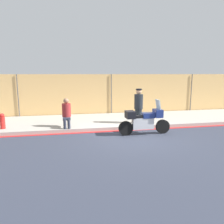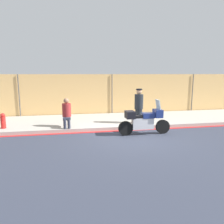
% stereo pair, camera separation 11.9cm
% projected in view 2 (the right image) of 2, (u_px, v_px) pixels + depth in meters
% --- Properties ---
extents(ground_plane, '(120.00, 120.00, 0.00)m').
position_uv_depth(ground_plane, '(133.00, 137.00, 8.99)').
color(ground_plane, '#333847').
extents(sidewalk, '(39.80, 3.58, 0.16)m').
position_uv_depth(sidewalk, '(118.00, 120.00, 11.80)').
color(sidewalk, '#ADA89E').
rests_on(sidewalk, ground_plane).
extents(curb_paint_stripe, '(39.80, 0.18, 0.01)m').
position_uv_depth(curb_paint_stripe, '(127.00, 130.00, 9.99)').
color(curb_paint_stripe, red).
rests_on(curb_paint_stripe, ground_plane).
extents(storefront_fence, '(37.81, 0.17, 2.54)m').
position_uv_depth(storefront_fence, '(112.00, 95.00, 13.41)').
color(storefront_fence, '#E5B26B').
rests_on(storefront_fence, ground_plane).
extents(motorcycle, '(2.26, 0.51, 1.49)m').
position_uv_depth(motorcycle, '(144.00, 121.00, 9.25)').
color(motorcycle, black).
rests_on(motorcycle, ground_plane).
extents(officer_standing, '(0.42, 0.42, 1.69)m').
position_uv_depth(officer_standing, '(139.00, 106.00, 10.64)').
color(officer_standing, '#1E2328').
rests_on(officer_standing, sidewalk).
extents(person_seated_on_curb, '(0.40, 0.69, 1.32)m').
position_uv_depth(person_seated_on_curb, '(67.00, 111.00, 9.89)').
color(person_seated_on_curb, '#2D3342').
rests_on(person_seated_on_curb, sidewalk).
extents(fire_hydrant, '(0.22, 0.27, 0.69)m').
position_uv_depth(fire_hydrant, '(3.00, 121.00, 9.67)').
color(fire_hydrant, red).
rests_on(fire_hydrant, sidewalk).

